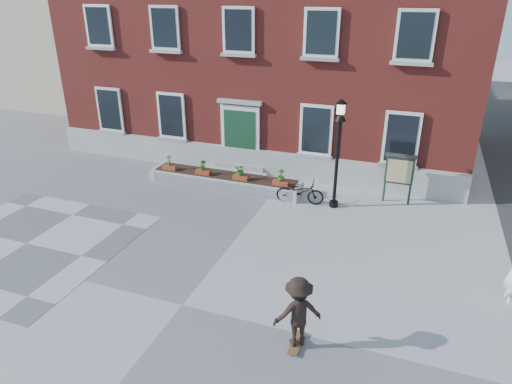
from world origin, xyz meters
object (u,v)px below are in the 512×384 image
at_px(bicycle, 300,192).
at_px(skateboarder, 298,312).
at_px(notice_board, 400,171).
at_px(lamp_post, 339,139).

height_order(bicycle, skateboarder, skateboarder).
distance_m(notice_board, skateboarder, 8.55).
bearing_deg(skateboarder, bicycle, 104.62).
bearing_deg(bicycle, lamp_post, -90.47).
relative_size(lamp_post, notice_board, 2.10).
bearing_deg(notice_board, bicycle, -158.85).
xyz_separation_m(bicycle, notice_board, (3.32, 1.28, 0.81)).
xyz_separation_m(notice_board, skateboarder, (-1.46, -8.41, -0.36)).
relative_size(lamp_post, skateboarder, 2.26).
height_order(lamp_post, skateboarder, lamp_post).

